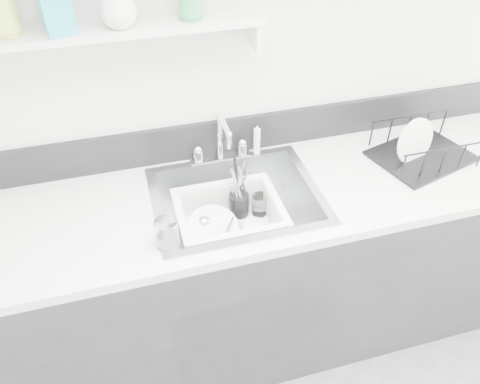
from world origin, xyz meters
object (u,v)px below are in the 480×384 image
object	(u,v)px
wash_tub	(229,221)
counter_run	(237,274)
dish_rack	(425,143)
sink	(237,213)

from	to	relation	value
wash_tub	counter_run	bearing A→B (deg)	42.42
counter_run	dish_rack	world-z (taller)	dish_rack
dish_rack	counter_run	bearing A→B (deg)	166.95
wash_tub	sink	bearing A→B (deg)	42.42
sink	wash_tub	size ratio (longest dim) A/B	1.60
wash_tub	dish_rack	distance (m)	0.88
counter_run	wash_tub	size ratio (longest dim) A/B	8.02
counter_run	dish_rack	xyz separation A→B (m)	(0.83, 0.04, 0.53)
sink	wash_tub	distance (m)	0.05
counter_run	sink	world-z (taller)	sink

